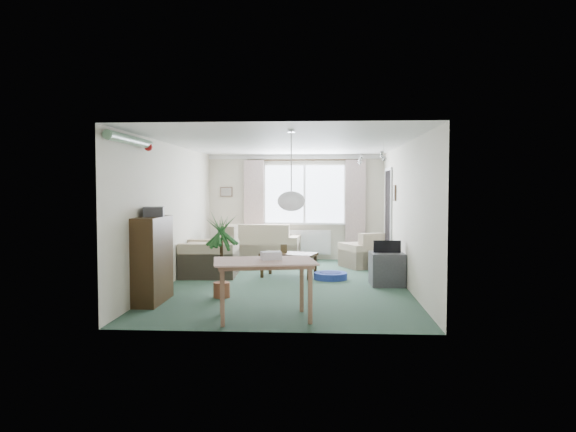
# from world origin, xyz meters

# --- Properties ---
(ground) EXTENTS (6.50, 6.50, 0.00)m
(ground) POSITION_xyz_m (0.00, 0.00, 0.00)
(ground) COLOR #294536
(window) EXTENTS (1.80, 0.03, 1.30)m
(window) POSITION_xyz_m (0.20, 3.23, 1.50)
(window) COLOR white
(curtain_rod) EXTENTS (2.60, 0.03, 0.03)m
(curtain_rod) POSITION_xyz_m (0.20, 3.15, 2.27)
(curtain_rod) COLOR black
(curtain_left) EXTENTS (0.45, 0.08, 2.00)m
(curtain_left) POSITION_xyz_m (-0.95, 3.13, 1.27)
(curtain_left) COLOR beige
(curtain_right) EXTENTS (0.45, 0.08, 2.00)m
(curtain_right) POSITION_xyz_m (1.35, 3.13, 1.27)
(curtain_right) COLOR beige
(radiator) EXTENTS (1.20, 0.10, 0.55)m
(radiator) POSITION_xyz_m (0.20, 3.19, 0.40)
(radiator) COLOR white
(doorway) EXTENTS (0.03, 0.95, 2.00)m
(doorway) POSITION_xyz_m (1.99, 2.20, 1.00)
(doorway) COLOR black
(pendant_lamp) EXTENTS (0.36, 0.36, 0.36)m
(pendant_lamp) POSITION_xyz_m (0.20, -2.30, 1.48)
(pendant_lamp) COLOR white
(tinsel_garland) EXTENTS (1.60, 1.60, 0.12)m
(tinsel_garland) POSITION_xyz_m (-1.92, -2.30, 2.28)
(tinsel_garland) COLOR #196626
(bauble_cluster_a) EXTENTS (0.20, 0.20, 0.20)m
(bauble_cluster_a) POSITION_xyz_m (1.30, 0.90, 2.22)
(bauble_cluster_a) COLOR silver
(bauble_cluster_b) EXTENTS (0.20, 0.20, 0.20)m
(bauble_cluster_b) POSITION_xyz_m (1.60, -0.30, 2.22)
(bauble_cluster_b) COLOR silver
(wall_picture_back) EXTENTS (0.28, 0.03, 0.22)m
(wall_picture_back) POSITION_xyz_m (-1.60, 3.23, 1.55)
(wall_picture_back) COLOR brown
(wall_picture_right) EXTENTS (0.03, 0.24, 0.30)m
(wall_picture_right) POSITION_xyz_m (1.98, 1.20, 1.55)
(wall_picture_right) COLOR brown
(sofa) EXTENTS (1.75, 0.99, 0.85)m
(sofa) POSITION_xyz_m (-0.76, 2.75, 0.43)
(sofa) COLOR beige
(sofa) RESTS_ON ground
(armchair_corner) EXTENTS (1.07, 1.05, 0.73)m
(armchair_corner) POSITION_xyz_m (1.48, 2.05, 0.36)
(armchair_corner) COLOR beige
(armchair_corner) RESTS_ON ground
(armchair_left) EXTENTS (1.04, 1.10, 0.94)m
(armchair_left) POSITION_xyz_m (-1.50, 0.75, 0.47)
(armchair_left) COLOR tan
(armchair_left) RESTS_ON ground
(coffee_table) EXTENTS (1.10, 0.78, 0.45)m
(coffee_table) POSITION_xyz_m (-0.01, 0.70, 0.22)
(coffee_table) COLOR black
(coffee_table) RESTS_ON ground
(photo_frame) EXTENTS (0.12, 0.02, 0.16)m
(photo_frame) POSITION_xyz_m (-0.10, 0.72, 0.53)
(photo_frame) COLOR brown
(photo_frame) RESTS_ON coffee_table
(bookshelf) EXTENTS (0.34, 1.01, 1.24)m
(bookshelf) POSITION_xyz_m (-1.84, -1.67, 0.62)
(bookshelf) COLOR black
(bookshelf) RESTS_ON ground
(hifi_box) EXTENTS (0.35, 0.40, 0.14)m
(hifi_box) POSITION_xyz_m (-1.83, -1.60, 1.31)
(hifi_box) COLOR #3E3D43
(hifi_box) RESTS_ON bookshelf
(houseplant) EXTENTS (0.70, 0.70, 1.24)m
(houseplant) POSITION_xyz_m (-0.91, -1.28, 0.62)
(houseplant) COLOR #216122
(houseplant) RESTS_ON ground
(dining_table) EXTENTS (1.28, 0.98, 0.72)m
(dining_table) POSITION_xyz_m (-0.12, -2.60, 0.36)
(dining_table) COLOR #A57E59
(dining_table) RESTS_ON ground
(gift_box) EXTENTS (0.29, 0.24, 0.12)m
(gift_box) POSITION_xyz_m (-0.05, -2.51, 0.78)
(gift_box) COLOR white
(gift_box) RESTS_ON dining_table
(tv_cube) EXTENTS (0.58, 0.63, 0.55)m
(tv_cube) POSITION_xyz_m (1.70, -0.06, 0.28)
(tv_cube) COLOR #3B3B40
(tv_cube) RESTS_ON ground
(pet_bed) EXTENTS (0.69, 0.69, 0.12)m
(pet_bed) POSITION_xyz_m (0.76, 0.50, 0.06)
(pet_bed) COLOR navy
(pet_bed) RESTS_ON ground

